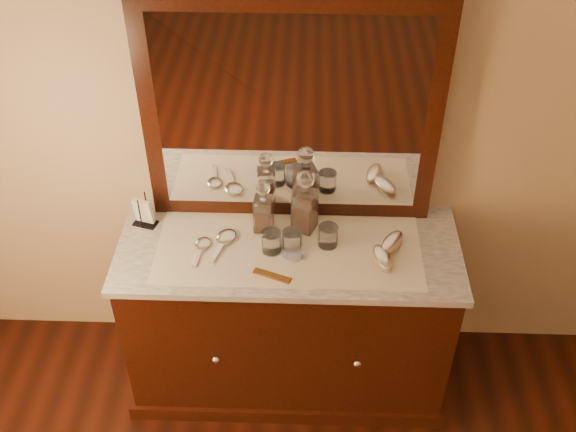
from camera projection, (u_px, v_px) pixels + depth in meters
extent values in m
plane|color=tan|center=(291.00, 95.00, 2.71)|extent=(4.50, 4.50, 0.00)
cube|color=black|center=(289.00, 317.00, 3.12)|extent=(1.40, 0.55, 0.82)
cube|color=black|center=(289.00, 367.00, 3.36)|extent=(1.46, 0.59, 0.08)
sphere|color=silver|center=(216.00, 359.00, 2.88)|extent=(0.04, 0.04, 0.04)
sphere|color=silver|center=(357.00, 363.00, 2.87)|extent=(0.04, 0.04, 0.04)
cube|color=white|center=(289.00, 249.00, 2.85)|extent=(1.44, 0.59, 0.03)
cube|color=black|center=(291.00, 113.00, 2.71)|extent=(1.20, 0.08, 1.00)
cube|color=white|center=(291.00, 117.00, 2.68)|extent=(1.06, 0.01, 0.86)
cube|color=silver|center=(289.00, 249.00, 2.82)|extent=(1.10, 0.45, 0.00)
cylinder|color=white|center=(292.00, 254.00, 2.78)|extent=(0.10, 0.10, 0.02)
cube|color=brown|center=(272.00, 276.00, 2.69)|extent=(0.16, 0.08, 0.01)
cube|color=black|center=(146.00, 223.00, 2.95)|extent=(0.11, 0.09, 0.01)
cylinder|color=black|center=(140.00, 215.00, 2.88)|extent=(0.01, 0.01, 0.15)
cylinder|color=black|center=(147.00, 206.00, 2.92)|extent=(0.01, 0.01, 0.15)
cube|color=white|center=(144.00, 211.00, 2.91)|extent=(0.09, 0.06, 0.12)
cube|color=maroon|center=(264.00, 218.00, 2.88)|extent=(0.07, 0.07, 0.11)
cube|color=white|center=(264.00, 214.00, 2.87)|extent=(0.08, 0.08, 0.16)
cylinder|color=white|center=(263.00, 196.00, 2.81)|extent=(0.04, 0.04, 0.03)
sphere|color=white|center=(263.00, 188.00, 2.78)|extent=(0.07, 0.07, 0.06)
cube|color=maroon|center=(305.00, 216.00, 2.88)|extent=(0.10, 0.10, 0.13)
cube|color=white|center=(305.00, 210.00, 2.86)|extent=(0.12, 0.12, 0.19)
cylinder|color=white|center=(305.00, 190.00, 2.79)|extent=(0.05, 0.05, 0.03)
sphere|color=white|center=(305.00, 179.00, 2.76)|extent=(0.10, 0.10, 0.07)
ellipsoid|color=#927D5A|center=(383.00, 260.00, 2.75)|extent=(0.10, 0.16, 0.02)
ellipsoid|color=silver|center=(383.00, 257.00, 2.74)|extent=(0.10, 0.16, 0.02)
ellipsoid|color=#927D5A|center=(392.00, 245.00, 2.82)|extent=(0.14, 0.17, 0.02)
ellipsoid|color=silver|center=(392.00, 242.00, 2.81)|extent=(0.14, 0.17, 0.02)
ellipsoid|color=silver|center=(203.00, 244.00, 2.83)|extent=(0.08, 0.10, 0.02)
cube|color=silver|center=(198.00, 257.00, 2.78)|extent=(0.03, 0.12, 0.01)
ellipsoid|color=silver|center=(226.00, 237.00, 2.87)|extent=(0.11, 0.13, 0.02)
cube|color=silver|center=(217.00, 252.00, 2.80)|extent=(0.06, 0.14, 0.01)
cylinder|color=white|center=(271.00, 242.00, 2.79)|extent=(0.08, 0.08, 0.09)
cylinder|color=white|center=(328.00, 236.00, 2.81)|extent=(0.08, 0.08, 0.09)
cylinder|color=white|center=(292.00, 241.00, 2.79)|extent=(0.08, 0.08, 0.09)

